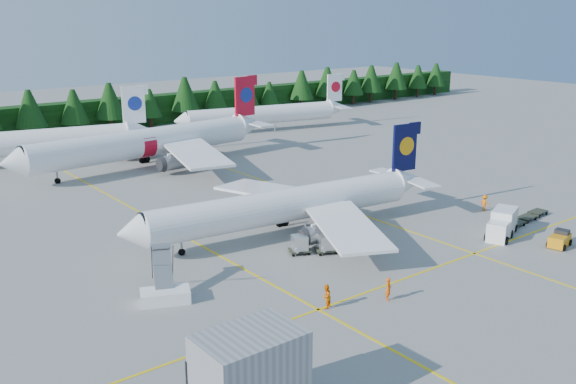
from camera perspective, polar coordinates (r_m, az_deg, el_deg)
ground at (r=64.55m, az=8.77°, el=-5.08°), size 320.00×320.00×0.00m
taxi_stripe_a at (r=71.89m, az=-10.85°, el=-2.99°), size 0.25×120.00×0.01m
taxi_stripe_b at (r=82.33m, az=1.60°, el=-0.31°), size 0.25×120.00×0.01m
taxi_stripe_cross at (r=60.90m, az=12.87°, el=-6.60°), size 80.00×0.25×0.01m
treeline_hedge at (r=132.33m, az=-17.89°, el=6.39°), size 220.00×4.00×6.00m
terminal_building at (r=38.39m, az=-3.39°, el=-15.91°), size 6.00×4.00×5.20m
airliner_navy at (r=66.75m, az=-0.87°, el=-1.36°), size 35.64×29.19×10.37m
airliner_red at (r=98.37m, az=-13.05°, el=4.17°), size 42.61×34.93×12.39m
airliner_far_left at (r=105.89m, az=-23.51°, el=3.97°), size 38.42×11.50×11.32m
airliner_far_right at (r=126.67m, az=-2.79°, el=6.87°), size 35.68×9.93×10.47m
airstairs at (r=53.74m, az=-10.89°, el=-8.68°), size 4.76×6.07×3.58m
service_truck at (r=70.72m, az=18.48°, el=-2.71°), size 5.99×4.03×2.72m
baggage_tug at (r=69.99m, az=23.01°, el=-3.89°), size 3.11×2.14×1.52m
dolly_train at (r=77.18m, az=20.44°, el=-2.09°), size 8.12×2.33×0.13m
uld_pair at (r=62.53m, az=2.23°, el=-4.57°), size 4.64×3.67×1.55m
crew_a at (r=53.40m, az=8.92°, el=-8.52°), size 0.84×0.78×1.94m
crew_b at (r=51.49m, az=3.40°, el=-9.26°), size 1.20×1.10×2.00m
crew_c at (r=79.27m, az=17.08°, el=-0.93°), size 0.54×0.80×1.92m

